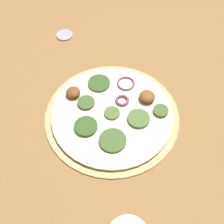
% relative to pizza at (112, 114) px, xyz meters
% --- Properties ---
extents(ground_plane, '(3.00, 3.00, 0.00)m').
position_rel_pizza_xyz_m(ground_plane, '(0.00, -0.00, -0.01)').
color(ground_plane, '#9E703F').
extents(pizza, '(0.29, 0.29, 0.03)m').
position_rel_pizza_xyz_m(pizza, '(0.00, 0.00, 0.00)').
color(pizza, '#D6B77A').
rests_on(pizza, ground_plane).
extents(loose_cap, '(0.04, 0.04, 0.01)m').
position_rel_pizza_xyz_m(loose_cap, '(-0.24, 0.14, -0.00)').
color(loose_cap, '#B2B2B7').
rests_on(loose_cap, ground_plane).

